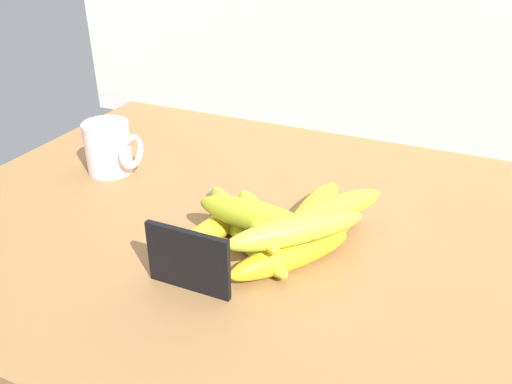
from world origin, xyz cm
name	(u,v)px	position (x,y,z in cm)	size (l,w,h in cm)	color
counter_top	(286,235)	(0.00, 0.00, 1.50)	(110.00, 76.00, 3.00)	olive
chalkboard_sign	(189,262)	(-5.65, -18.11, 6.86)	(11.00, 1.80, 8.40)	black
coffee_mug	(110,148)	(-34.88, 4.61, 7.56)	(9.39, 7.89, 9.12)	white
banana_0	(312,213)	(3.42, 1.62, 5.14)	(19.36, 4.29, 4.29)	yellow
banana_1	(291,254)	(4.13, -9.05, 4.96)	(18.20, 3.91, 3.91)	yellow
banana_2	(228,212)	(-8.39, -2.34, 4.69)	(15.50, 3.37, 3.37)	#99B332
banana_3	(328,233)	(7.00, -1.91, 4.72)	(16.78, 3.44, 3.44)	gold
banana_4	(209,233)	(-8.08, -8.68, 4.79)	(19.75, 3.58, 3.58)	yellow
banana_5	(255,244)	(-1.26, -8.50, 4.67)	(16.22, 3.34, 3.34)	gold
banana_6	(258,220)	(-1.26, -7.53, 8.02)	(15.71, 3.36, 3.36)	yellow
banana_7	(258,218)	(-1.12, -7.68, 8.47)	(18.07, 4.26, 4.26)	#A4B325
banana_8	(296,230)	(4.70, -8.95, 8.76)	(18.92, 3.70, 3.70)	#A8C135
banana_9	(333,210)	(7.24, -1.48, 8.24)	(17.48, 3.62, 3.62)	yellow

